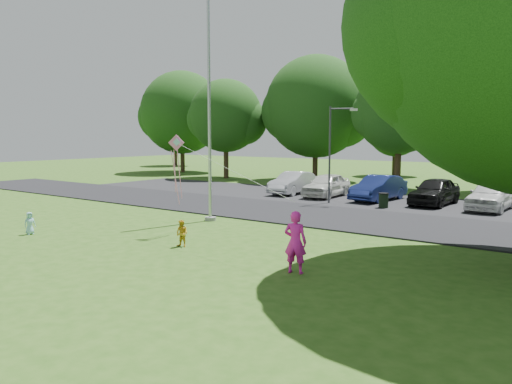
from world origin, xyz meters
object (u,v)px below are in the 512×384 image
Objects in this scene: flagpole at (209,127)px; woman at (295,242)px; trash_can at (383,201)px; kite at (178,155)px; street_lamp at (334,146)px; child_blue at (30,223)px; child_yellow at (182,233)px.

flagpole is 9.69m from woman.
kite is (-3.60, -11.21, 2.65)m from trash_can.
street_lamp is at bearing 178.43° from trash_can.
street_lamp is at bearing -12.53° from child_blue.
street_lamp is at bearing 57.34° from kite.
woman reaches higher than child_blue.
woman is (5.68, -13.14, -2.36)m from street_lamp.
child_blue is at bearing -118.73° from flagpole.
child_yellow is at bearing -99.71° from trash_can.
woman is (7.58, -5.06, -3.29)m from flagpole.
child_blue is at bearing -120.22° from trash_can.
woman is at bearing -33.73° from flagpole.
trash_can is at bearing -23.99° from street_lamp.
street_lamp reaches higher than woman.
trash_can is 0.12× the size of kite.
street_lamp is 11.31m from kite.
flagpole is 8.36m from street_lamp.
street_lamp is 14.51m from woman.
child_blue is at bearing -7.95° from woman.
trash_can is 12.07m from kite.
flagpole is at bearing -121.39° from trash_can.
woman is at bearing -74.81° from child_blue.
child_yellow is at bearing -72.27° from kite.
flagpole is 12.03× the size of trash_can.
kite is (-6.30, 1.85, 2.20)m from woman.
child_blue is (-11.12, -1.40, -0.44)m from woman.
child_blue is (-5.45, -14.55, -2.79)m from street_lamp.
woman is at bearing -13.06° from child_yellow.
woman is 11.22m from child_blue.
street_lamp is 3.08× the size of woman.
street_lamp is 6.19× the size of child_blue.
street_lamp is (1.91, 8.08, -0.94)m from flagpole.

